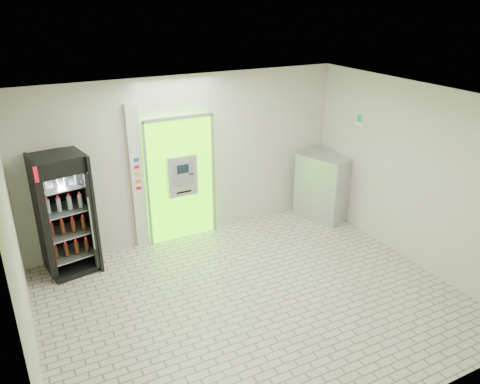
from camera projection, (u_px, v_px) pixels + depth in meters
ground at (253, 300)px, 7.05m from camera, size 6.00×6.00×0.00m
room_shell at (254, 187)px, 6.33m from camera, size 6.00×6.00×6.00m
atm_assembly at (180, 178)px, 8.49m from camera, size 1.30×0.24×2.33m
pillar at (137, 178)px, 8.14m from camera, size 0.22×0.11×2.60m
beverage_cooler at (66, 216)px, 7.50m from camera, size 0.87×0.82×2.01m
steel_cabinet at (324, 187)px, 9.46m from camera, size 0.97×1.15×1.32m
exit_sign at (360, 119)px, 8.62m from camera, size 0.02×0.22×0.26m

